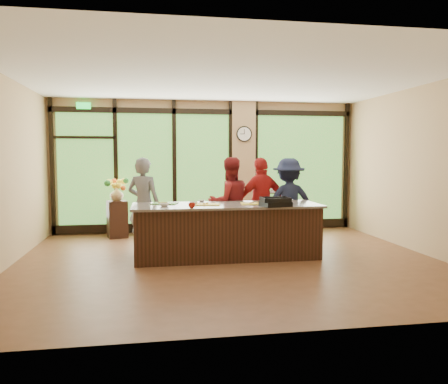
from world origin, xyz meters
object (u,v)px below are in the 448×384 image
object	(u,v)px
island_base	(226,232)
cook_left	(144,204)
flower_stand	(117,219)
cook_right	(289,202)
roasting_pan	(275,204)
bar_cart	(275,205)

from	to	relation	value
island_base	cook_left	xyz separation A→B (m)	(-1.42, 0.80, 0.42)
island_base	flower_stand	xyz separation A→B (m)	(-2.00, 2.18, -0.05)
island_base	cook_right	world-z (taller)	cook_right
roasting_pan	cook_right	bearing A→B (deg)	51.32
roasting_pan	island_base	bearing A→B (deg)	136.78
flower_stand	bar_cart	bearing A→B (deg)	-10.18
roasting_pan	flower_stand	distance (m)	3.84
island_base	roasting_pan	distance (m)	1.01
cook_left	flower_stand	size ratio (longest dim) A/B	2.18
cook_right	bar_cart	distance (m)	1.69
island_base	cook_right	bearing A→B (deg)	30.06
roasting_pan	bar_cart	xyz separation A→B (m)	(0.83, 2.90, -0.35)
cook_left	roasting_pan	bearing A→B (deg)	174.87
island_base	flower_stand	size ratio (longest dim) A/B	3.93
cook_right	flower_stand	world-z (taller)	cook_right
island_base	roasting_pan	bearing A→B (deg)	-31.27
bar_cart	cook_left	bearing A→B (deg)	-132.96
island_base	bar_cart	size ratio (longest dim) A/B	3.06
roasting_pan	flower_stand	bearing A→B (deg)	124.26
island_base	roasting_pan	xyz separation A→B (m)	(0.74, -0.45, 0.52)
cook_left	flower_stand	distance (m)	1.57
cook_right	island_base	bearing A→B (deg)	31.30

